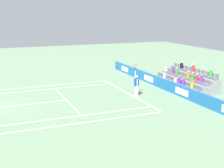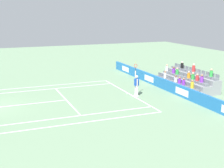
# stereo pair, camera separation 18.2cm
# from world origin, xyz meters

# --- Properties ---
(line_baseline) EXTENTS (10.97, 0.10, 0.01)m
(line_baseline) POSITION_xyz_m (0.00, -11.89, 0.00)
(line_baseline) COLOR white
(line_baseline) RESTS_ON ground
(line_service) EXTENTS (8.23, 0.10, 0.01)m
(line_service) POSITION_xyz_m (0.00, -6.40, 0.00)
(line_service) COLOR white
(line_service) RESTS_ON ground
(line_centre_service) EXTENTS (0.10, 6.40, 0.01)m
(line_centre_service) POSITION_xyz_m (0.00, -3.20, 0.00)
(line_centre_service) COLOR white
(line_centre_service) RESTS_ON ground
(line_singles_sideline_left) EXTENTS (0.10, 11.89, 0.01)m
(line_singles_sideline_left) POSITION_xyz_m (4.12, -5.95, 0.00)
(line_singles_sideline_left) COLOR white
(line_singles_sideline_left) RESTS_ON ground
(line_singles_sideline_right) EXTENTS (0.10, 11.89, 0.01)m
(line_singles_sideline_right) POSITION_xyz_m (-4.12, -5.95, 0.00)
(line_singles_sideline_right) COLOR white
(line_singles_sideline_right) RESTS_ON ground
(line_doubles_sideline_left) EXTENTS (0.10, 11.89, 0.01)m
(line_doubles_sideline_left) POSITION_xyz_m (5.49, -5.95, 0.00)
(line_doubles_sideline_left) COLOR white
(line_doubles_sideline_left) RESTS_ON ground
(line_doubles_sideline_right) EXTENTS (0.10, 11.89, 0.01)m
(line_doubles_sideline_right) POSITION_xyz_m (-5.49, -5.95, 0.00)
(line_doubles_sideline_right) COLOR white
(line_doubles_sideline_right) RESTS_ON ground
(line_centre_mark) EXTENTS (0.10, 0.20, 0.01)m
(line_centre_mark) POSITION_xyz_m (0.00, -11.79, 0.00)
(line_centre_mark) COLOR white
(line_centre_mark) RESTS_ON ground
(sponsor_barrier) EXTENTS (22.49, 0.22, 0.95)m
(sponsor_barrier) POSITION_xyz_m (-0.00, -15.50, 0.48)
(sponsor_barrier) COLOR #1E66AD
(sponsor_barrier) RESTS_ON ground
(tennis_player) EXTENTS (0.53, 0.37, 2.85)m
(tennis_player) POSITION_xyz_m (-0.99, -12.15, 0.99)
(tennis_player) COLOR white
(tennis_player) RESTS_ON ground
(stadium_stand) EXTENTS (6.82, 2.85, 2.21)m
(stadium_stand) POSITION_xyz_m (-0.01, -17.81, 0.56)
(stadium_stand) COLOR gray
(stadium_stand) RESTS_ON ground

